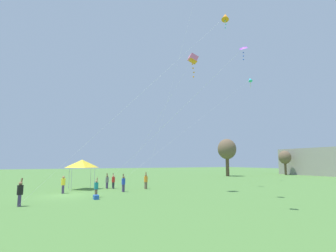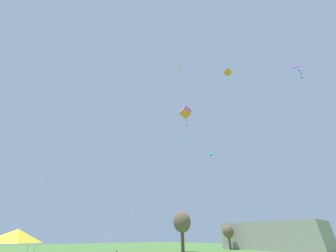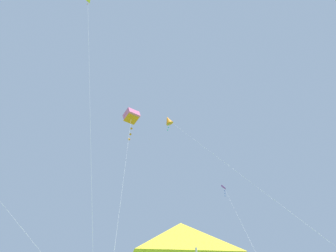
{
  "view_description": "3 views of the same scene",
  "coord_description": "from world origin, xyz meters",
  "px_view_note": "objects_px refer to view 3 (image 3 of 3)",
  "views": [
    {
      "loc": [
        28.45,
        -2.72,
        3.31
      ],
      "look_at": [
        3.45,
        9.54,
        7.13
      ],
      "focal_mm": 28.0,
      "sensor_mm": 36.0,
      "label": 1
    },
    {
      "loc": [
        15.14,
        -0.43,
        3.0
      ],
      "look_at": [
        5.51,
        8.28,
        10.75
      ],
      "focal_mm": 20.0,
      "sensor_mm": 36.0,
      "label": 2
    },
    {
      "loc": [
        -13.79,
        -3.5,
        1.39
      ],
      "look_at": [
        2.86,
        8.55,
        12.68
      ],
      "focal_mm": 35.0,
      "sensor_mm": 36.0,
      "label": 3
    }
  ],
  "objects_px": {
    "kite_purple_delta_0": "(225,189)",
    "kite_pink_box_2": "(131,116)",
    "kite_yellow_delta_4": "(88,3)",
    "festival_tent": "(181,240)",
    "kite_orange_diamond_1": "(169,120)"
  },
  "relations": [
    {
      "from": "kite_yellow_delta_4",
      "to": "kite_orange_diamond_1",
      "type": "bearing_deg",
      "value": -17.56
    },
    {
      "from": "kite_orange_diamond_1",
      "to": "kite_yellow_delta_4",
      "type": "bearing_deg",
      "value": 162.44
    },
    {
      "from": "festival_tent",
      "to": "kite_yellow_delta_4",
      "type": "bearing_deg",
      "value": 69.77
    },
    {
      "from": "kite_pink_box_2",
      "to": "kite_yellow_delta_4",
      "type": "relative_size",
      "value": 0.55
    },
    {
      "from": "kite_pink_box_2",
      "to": "festival_tent",
      "type": "bearing_deg",
      "value": -129.77
    },
    {
      "from": "kite_purple_delta_0",
      "to": "kite_yellow_delta_4",
      "type": "bearing_deg",
      "value": 157.69
    },
    {
      "from": "kite_purple_delta_0",
      "to": "kite_yellow_delta_4",
      "type": "relative_size",
      "value": 0.42
    },
    {
      "from": "kite_purple_delta_0",
      "to": "kite_pink_box_2",
      "type": "distance_m",
      "value": 11.83
    },
    {
      "from": "festival_tent",
      "to": "kite_purple_delta_0",
      "type": "distance_m",
      "value": 22.77
    },
    {
      "from": "kite_pink_box_2",
      "to": "kite_orange_diamond_1",
      "type": "bearing_deg",
      "value": 2.85
    },
    {
      "from": "kite_purple_delta_0",
      "to": "kite_orange_diamond_1",
      "type": "distance_m",
      "value": 8.65
    },
    {
      "from": "kite_pink_box_2",
      "to": "kite_purple_delta_0",
      "type": "bearing_deg",
      "value": -14.08
    },
    {
      "from": "festival_tent",
      "to": "kite_yellow_delta_4",
      "type": "xyz_separation_m",
      "value": [
        5.13,
        13.92,
        24.45
      ]
    },
    {
      "from": "kite_orange_diamond_1",
      "to": "kite_pink_box_2",
      "type": "relative_size",
      "value": 1.15
    },
    {
      "from": "kite_purple_delta_0",
      "to": "kite_pink_box_2",
      "type": "xyz_separation_m",
      "value": [
        -10.83,
        2.71,
        3.93
      ]
    }
  ]
}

